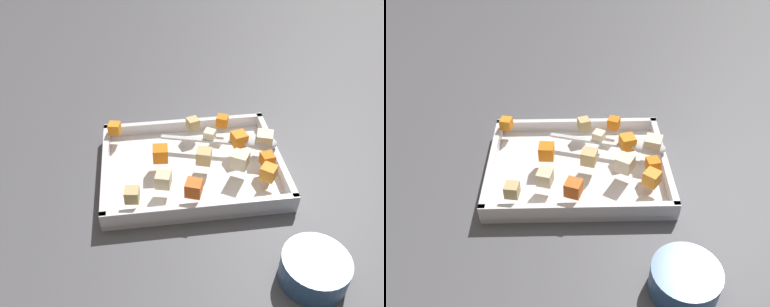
{
  "view_description": "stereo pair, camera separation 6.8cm",
  "coord_description": "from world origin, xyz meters",
  "views": [
    {
      "loc": [
        -0.09,
        -0.62,
        0.56
      ],
      "look_at": [
        -0.01,
        -0.0,
        0.05
      ],
      "focal_mm": 38.49,
      "sensor_mm": 36.0,
      "label": 1
    },
    {
      "loc": [
        -0.02,
        -0.63,
        0.56
      ],
      "look_at": [
        -0.01,
        -0.0,
        0.05
      ],
      "focal_mm": 38.49,
      "sensor_mm": 36.0,
      "label": 2
    }
  ],
  "objects": [
    {
      "name": "serving_spoon",
      "position": [
        0.12,
        0.02,
        0.05
      ],
      "size": [
        0.24,
        0.09,
        0.02
      ],
      "rotation": [
        0.0,
        0.0,
        2.87
      ],
      "color": "silver",
      "rests_on": "baking_dish"
    },
    {
      "name": "potato_chunk_front_center",
      "position": [
        0.02,
        -0.02,
        0.05
      ],
      "size": [
        0.04,
        0.04,
        0.03
      ],
      "primitive_type": "cube",
      "rotation": [
        0.0,
        0.0,
        2.83
      ],
      "color": "tan",
      "rests_on": "baking_dish"
    },
    {
      "name": "ground_plane",
      "position": [
        0.0,
        0.0,
        0.0
      ],
      "size": [
        4.0,
        4.0,
        0.0
      ],
      "primitive_type": "plane",
      "color": "#4C4C51"
    },
    {
      "name": "carrot_chunk_mid_left",
      "position": [
        -0.07,
        0.0,
        0.06
      ],
      "size": [
        0.03,
        0.03,
        0.03
      ],
      "primitive_type": "cube",
      "rotation": [
        0.0,
        0.0,
        1.5
      ],
      "color": "orange",
      "rests_on": "baking_dish"
    },
    {
      "name": "potato_chunk_heap_top",
      "position": [
        -0.13,
        -0.1,
        0.05
      ],
      "size": [
        0.03,
        0.03,
        0.02
      ],
      "primitive_type": "cube",
      "rotation": [
        0.0,
        0.0,
        1.43
      ],
      "color": "tan",
      "rests_on": "baking_dish"
    },
    {
      "name": "carrot_chunk_back_center",
      "position": [
        0.13,
        -0.08,
        0.05
      ],
      "size": [
        0.04,
        0.04,
        0.03
      ],
      "primitive_type": "cube",
      "rotation": [
        0.0,
        0.0,
        0.91
      ],
      "color": "orange",
      "rests_on": "baking_dish"
    },
    {
      "name": "baking_dish",
      "position": [
        -0.01,
        -0.0,
        0.01
      ],
      "size": [
        0.35,
        0.27,
        0.04
      ],
      "color": "silver",
      "rests_on": "ground_plane"
    },
    {
      "name": "potato_chunk_far_left",
      "position": [
        0.04,
        0.05,
        0.05
      ],
      "size": [
        0.03,
        0.03,
        0.02
      ],
      "primitive_type": "cube",
      "rotation": [
        0.0,
        0.0,
        5.8
      ],
      "color": "beige",
      "rests_on": "baking_dish"
    },
    {
      "name": "potato_chunk_mid_right",
      "position": [
        0.08,
        -0.04,
        0.06
      ],
      "size": [
        0.04,
        0.04,
        0.03
      ],
      "primitive_type": "cube",
      "rotation": [
        0.0,
        0.0,
        4.16
      ],
      "color": "beige",
      "rests_on": "baking_dish"
    },
    {
      "name": "carrot_chunk_rim_edge",
      "position": [
        0.09,
        0.03,
        0.05
      ],
      "size": [
        0.03,
        0.03,
        0.03
      ],
      "primitive_type": "cube",
      "rotation": [
        0.0,
        0.0,
        1.82
      ],
      "color": "orange",
      "rests_on": "baking_dish"
    },
    {
      "name": "carrot_chunk_corner_ne",
      "position": [
        -0.02,
        -0.1,
        0.05
      ],
      "size": [
        0.04,
        0.04,
        0.03
      ],
      "primitive_type": "cube",
      "rotation": [
        0.0,
        0.0,
        5.93
      ],
      "color": "orange",
      "rests_on": "baking_dish"
    },
    {
      "name": "potato_chunk_heap_side",
      "position": [
        0.14,
        0.02,
        0.06
      ],
      "size": [
        0.04,
        0.04,
        0.03
      ],
      "primitive_type": "cube",
      "rotation": [
        0.0,
        0.0,
        5.95
      ],
      "color": "beige",
      "rests_on": "baking_dish"
    },
    {
      "name": "potato_chunk_near_right",
      "position": [
        0.01,
        0.1,
        0.05
      ],
      "size": [
        0.03,
        0.03,
        0.02
      ],
      "primitive_type": "cube",
      "rotation": [
        0.0,
        0.0,
        5.01
      ],
      "color": "tan",
      "rests_on": "baking_dish"
    },
    {
      "name": "small_prep_bowl",
      "position": [
        0.15,
        -0.27,
        0.02
      ],
      "size": [
        0.11,
        0.11,
        0.05
      ],
      "primitive_type": "cylinder",
      "color": "#33598C",
      "rests_on": "ground_plane"
    },
    {
      "name": "potato_chunk_center",
      "position": [
        -0.07,
        -0.07,
        0.05
      ],
      "size": [
        0.03,
        0.03,
        0.03
      ],
      "primitive_type": "cube",
      "rotation": [
        0.0,
        0.0,
        4.45
      ],
      "color": "beige",
      "rests_on": "baking_dish"
    },
    {
      "name": "carrot_chunk_corner_sw",
      "position": [
        0.07,
        0.1,
        0.05
      ],
      "size": [
        0.03,
        0.03,
        0.02
      ],
      "primitive_type": "cube",
      "rotation": [
        0.0,
        0.0,
        1.17
      ],
      "color": "orange",
      "rests_on": "baking_dish"
    },
    {
      "name": "carrot_chunk_corner_nw",
      "position": [
        -0.16,
        0.1,
        0.05
      ],
      "size": [
        0.03,
        0.03,
        0.02
      ],
      "primitive_type": "cube",
      "rotation": [
        0.0,
        0.0,
        4.5
      ],
      "color": "orange",
      "rests_on": "baking_dish"
    },
    {
      "name": "carrot_chunk_far_right",
      "position": [
        0.14,
        -0.04,
        0.05
      ],
      "size": [
        0.03,
        0.03,
        0.02
      ],
      "primitive_type": "cube",
      "rotation": [
        0.0,
        0.0,
        3.3
      ],
      "color": "orange",
      "rests_on": "baking_dish"
    }
  ]
}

